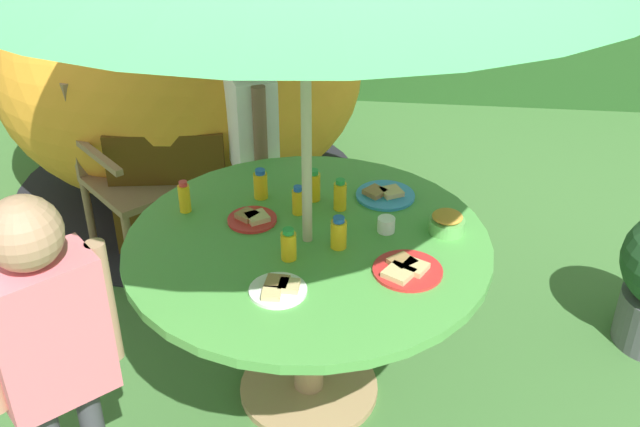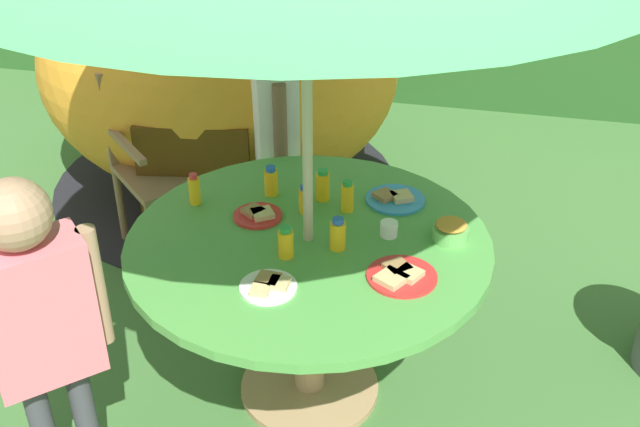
{
  "view_description": "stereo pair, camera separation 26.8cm",
  "coord_description": "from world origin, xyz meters",
  "px_view_note": "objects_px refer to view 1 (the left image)",
  "views": [
    {
      "loc": [
        0.29,
        -2.3,
        2.26
      ],
      "look_at": [
        0.05,
        -0.02,
        0.87
      ],
      "focal_mm": 42.89,
      "sensor_mm": 36.0,
      "label": 1
    },
    {
      "loc": [
        0.55,
        -2.25,
        2.26
      ],
      "look_at": [
        0.05,
        -0.02,
        0.87
      ],
      "focal_mm": 42.89,
      "sensor_mm": 36.0,
      "label": 2
    }
  ],
  "objects_px": {
    "child_in_white_shirt": "(251,122)",
    "juice_bottle_center_back": "(313,186)",
    "cup_near": "(386,225)",
    "plate_near_left": "(385,194)",
    "plate_back_edge": "(252,218)",
    "juice_bottle_mid_left": "(340,195)",
    "plate_far_left": "(406,270)",
    "juice_bottle_spot_a": "(289,245)",
    "garden_table": "(308,271)",
    "snack_bowl": "(447,222)",
    "plate_front_edge": "(279,289)",
    "juice_bottle_far_right": "(184,197)",
    "dome_tent": "(180,75)",
    "wooden_chair": "(134,158)",
    "child_in_pink_shirt": "(48,333)",
    "juice_bottle_center_front": "(261,185)",
    "juice_bottle_mid_right": "(339,233)",
    "juice_bottle_near_right": "(298,201)"
  },
  "relations": [
    {
      "from": "plate_front_edge",
      "to": "juice_bottle_center_front",
      "type": "relative_size",
      "value": 1.55
    },
    {
      "from": "child_in_pink_shirt",
      "to": "plate_back_edge",
      "type": "bearing_deg",
      "value": 14.76
    },
    {
      "from": "wooden_chair",
      "to": "juice_bottle_spot_a",
      "type": "height_order",
      "value": "wooden_chair"
    },
    {
      "from": "juice_bottle_mid_left",
      "to": "juice_bottle_spot_a",
      "type": "xyz_separation_m",
      "value": [
        -0.15,
        -0.35,
        -0.0
      ]
    },
    {
      "from": "plate_back_edge",
      "to": "juice_bottle_far_right",
      "type": "xyz_separation_m",
      "value": [
        -0.27,
        0.05,
        0.05
      ]
    },
    {
      "from": "child_in_pink_shirt",
      "to": "juice_bottle_mid_right",
      "type": "distance_m",
      "value": 1.02
    },
    {
      "from": "plate_near_left",
      "to": "plate_back_edge",
      "type": "distance_m",
      "value": 0.54
    },
    {
      "from": "wooden_chair",
      "to": "child_in_pink_shirt",
      "type": "bearing_deg",
      "value": -125.48
    },
    {
      "from": "dome_tent",
      "to": "juice_bottle_far_right",
      "type": "height_order",
      "value": "dome_tent"
    },
    {
      "from": "dome_tent",
      "to": "plate_front_edge",
      "type": "relative_size",
      "value": 12.21
    },
    {
      "from": "juice_bottle_mid_right",
      "to": "juice_bottle_spot_a",
      "type": "bearing_deg",
      "value": -151.41
    },
    {
      "from": "child_in_pink_shirt",
      "to": "garden_table",
      "type": "bearing_deg",
      "value": 0.0
    },
    {
      "from": "juice_bottle_center_back",
      "to": "cup_near",
      "type": "xyz_separation_m",
      "value": [
        0.29,
        -0.2,
        -0.03
      ]
    },
    {
      "from": "juice_bottle_mid_right",
      "to": "snack_bowl",
      "type": "bearing_deg",
      "value": 20.68
    },
    {
      "from": "dome_tent",
      "to": "cup_near",
      "type": "relative_size",
      "value": 36.02
    },
    {
      "from": "child_in_white_shirt",
      "to": "juice_bottle_far_right",
      "type": "distance_m",
      "value": 0.71
    },
    {
      "from": "child_in_white_shirt",
      "to": "cup_near",
      "type": "xyz_separation_m",
      "value": [
        0.64,
        -0.76,
        -0.04
      ]
    },
    {
      "from": "juice_bottle_far_right",
      "to": "juice_bottle_mid_left",
      "type": "xyz_separation_m",
      "value": [
        0.59,
        0.08,
        -0.0
      ]
    },
    {
      "from": "juice_bottle_center_front",
      "to": "juice_bottle_center_back",
      "type": "distance_m",
      "value": 0.21
    },
    {
      "from": "garden_table",
      "to": "child_in_white_shirt",
      "type": "relative_size",
      "value": 1.05
    },
    {
      "from": "juice_bottle_near_right",
      "to": "juice_bottle_center_back",
      "type": "bearing_deg",
      "value": 67.4
    },
    {
      "from": "juice_bottle_mid_right",
      "to": "plate_front_edge",
      "type": "bearing_deg",
      "value": -121.09
    },
    {
      "from": "juice_bottle_far_right",
      "to": "juice_bottle_center_back",
      "type": "bearing_deg",
      "value": 16.25
    },
    {
      "from": "plate_front_edge",
      "to": "juice_bottle_far_right",
      "type": "distance_m",
      "value": 0.64
    },
    {
      "from": "garden_table",
      "to": "snack_bowl",
      "type": "distance_m",
      "value": 0.54
    },
    {
      "from": "juice_bottle_center_back",
      "to": "juice_bottle_spot_a",
      "type": "distance_m",
      "value": 0.42
    },
    {
      "from": "wooden_chair",
      "to": "snack_bowl",
      "type": "xyz_separation_m",
      "value": [
        1.48,
        -0.84,
        0.25
      ]
    },
    {
      "from": "cup_near",
      "to": "plate_near_left",
      "type": "bearing_deg",
      "value": 92.82
    },
    {
      "from": "plate_front_edge",
      "to": "cup_near",
      "type": "bearing_deg",
      "value": 50.34
    },
    {
      "from": "juice_bottle_near_right",
      "to": "juice_bottle_spot_a",
      "type": "xyz_separation_m",
      "value": [
        0.01,
        -0.31,
        0.0
      ]
    },
    {
      "from": "child_in_white_shirt",
      "to": "juice_bottle_center_back",
      "type": "distance_m",
      "value": 0.66
    },
    {
      "from": "garden_table",
      "to": "juice_bottle_mid_left",
      "type": "xyz_separation_m",
      "value": [
        0.1,
        0.23,
        0.2
      ]
    },
    {
      "from": "plate_far_left",
      "to": "juice_bottle_spot_a",
      "type": "distance_m",
      "value": 0.41
    },
    {
      "from": "plate_back_edge",
      "to": "juice_bottle_mid_left",
      "type": "bearing_deg",
      "value": 21.39
    },
    {
      "from": "juice_bottle_mid_right",
      "to": "juice_bottle_near_right",
      "type": "bearing_deg",
      "value": 128.89
    },
    {
      "from": "wooden_chair",
      "to": "plate_near_left",
      "type": "distance_m",
      "value": 1.41
    },
    {
      "from": "dome_tent",
      "to": "juice_bottle_spot_a",
      "type": "distance_m",
      "value": 1.95
    },
    {
      "from": "juice_bottle_mid_left",
      "to": "juice_bottle_near_right",
      "type": "bearing_deg",
      "value": -162.3
    },
    {
      "from": "garden_table",
      "to": "plate_back_edge",
      "type": "height_order",
      "value": "plate_back_edge"
    },
    {
      "from": "juice_bottle_center_back",
      "to": "garden_table",
      "type": "bearing_deg",
      "value": -87.81
    },
    {
      "from": "dome_tent",
      "to": "juice_bottle_mid_right",
      "type": "height_order",
      "value": "dome_tent"
    },
    {
      "from": "juice_bottle_center_front",
      "to": "juice_bottle_mid_right",
      "type": "xyz_separation_m",
      "value": [
        0.33,
        -0.32,
        -0.0
      ]
    },
    {
      "from": "dome_tent",
      "to": "juice_bottle_mid_left",
      "type": "bearing_deg",
      "value": -62.97
    },
    {
      "from": "snack_bowl",
      "to": "juice_bottle_center_front",
      "type": "relative_size",
      "value": 1.07
    },
    {
      "from": "juice_bottle_near_right",
      "to": "juice_bottle_spot_a",
      "type": "bearing_deg",
      "value": -88.64
    },
    {
      "from": "plate_far_left",
      "to": "juice_bottle_far_right",
      "type": "distance_m",
      "value": 0.91
    },
    {
      "from": "plate_far_left",
      "to": "juice_bottle_mid_right",
      "type": "height_order",
      "value": "juice_bottle_mid_right"
    },
    {
      "from": "garden_table",
      "to": "juice_bottle_mid_left",
      "type": "distance_m",
      "value": 0.32
    },
    {
      "from": "garden_table",
      "to": "plate_front_edge",
      "type": "height_order",
      "value": "plate_front_edge"
    },
    {
      "from": "plate_back_edge",
      "to": "juice_bottle_mid_right",
      "type": "relative_size",
      "value": 1.51
    }
  ]
}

